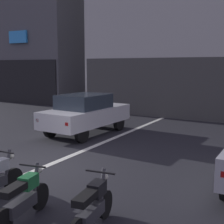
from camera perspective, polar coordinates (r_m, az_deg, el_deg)
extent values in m
plane|color=#232328|center=(8.73, -13.48, -10.28)|extent=(120.00, 120.00, 0.00)
cube|color=silver|center=(13.56, 4.10, -3.28)|extent=(0.20, 18.00, 0.01)
cube|color=#56565B|center=(27.39, -12.81, 16.59)|extent=(9.03, 7.13, 13.41)
cube|color=black|center=(24.57, -18.12, 5.38)|extent=(8.67, 0.10, 3.20)
cube|color=#3399F2|center=(23.86, -16.98, 13.13)|extent=(1.69, 0.16, 0.86)
cube|color=#454543|center=(16.74, 9.04, 4.40)|extent=(9.50, 0.10, 3.20)
cylinder|color=black|center=(14.23, -4.05, -1.43)|extent=(0.21, 0.65, 0.64)
cylinder|color=black|center=(13.38, 1.30, -2.05)|extent=(0.21, 0.65, 0.64)
cylinder|color=black|center=(12.28, -11.30, -3.18)|extent=(0.21, 0.65, 0.64)
cylinder|color=black|center=(11.28, -5.58, -4.09)|extent=(0.21, 0.65, 0.64)
cube|color=silver|center=(12.67, -4.75, -0.70)|extent=(1.96, 4.18, 0.66)
cube|color=#2D3842|center=(12.47, -5.20, 1.97)|extent=(1.64, 2.04, 0.56)
cube|color=red|center=(11.64, -13.56, -1.49)|extent=(0.14, 0.07, 0.12)
cube|color=red|center=(10.68, -8.30, -2.23)|extent=(0.14, 0.07, 0.12)
cylinder|color=black|center=(7.41, -17.76, -11.78)|extent=(0.09, 0.52, 0.52)
cube|color=#B2B5BA|center=(7.03, -20.08, -9.21)|extent=(0.23, 0.37, 0.24)
cylinder|color=#4C4C51|center=(7.19, -18.75, -9.32)|extent=(0.08, 0.24, 0.70)
cylinder|color=black|center=(7.05, -19.36, -6.98)|extent=(0.55, 0.05, 0.04)
sphere|color=silver|center=(7.23, -18.08, -7.80)|extent=(0.12, 0.12, 0.12)
cylinder|color=black|center=(6.38, -13.10, -14.98)|extent=(0.17, 0.52, 0.52)
cube|color=#38383D|center=(5.86, -16.49, -16.12)|extent=(0.33, 0.76, 0.22)
cube|color=black|center=(5.61, -17.60, -13.44)|extent=(0.33, 0.63, 0.12)
cube|color=#1E7238|center=(5.93, -15.17, -12.32)|extent=(0.28, 0.39, 0.24)
cylinder|color=#4C4C51|center=(6.12, -13.97, -12.27)|extent=(0.11, 0.25, 0.70)
cylinder|color=black|center=(5.95, -14.51, -9.62)|extent=(0.55, 0.14, 0.04)
sphere|color=silver|center=(6.17, -13.38, -10.44)|extent=(0.12, 0.12, 0.12)
cylinder|color=black|center=(5.92, -1.22, -16.69)|extent=(0.14, 0.52, 0.52)
cube|color=#38383D|center=(5.36, -3.96, -18.25)|extent=(0.30, 0.76, 0.22)
cube|color=black|center=(5.08, -4.80, -15.45)|extent=(0.30, 0.62, 0.12)
cube|color=black|center=(5.43, -2.79, -14.02)|extent=(0.27, 0.39, 0.24)
cylinder|color=#4C4C51|center=(5.64, -1.84, -13.87)|extent=(0.10, 0.24, 0.70)
cylinder|color=black|center=(5.45, -2.20, -11.04)|extent=(0.55, 0.11, 0.04)
sphere|color=silver|center=(5.69, -1.33, -11.86)|extent=(0.12, 0.12, 0.12)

